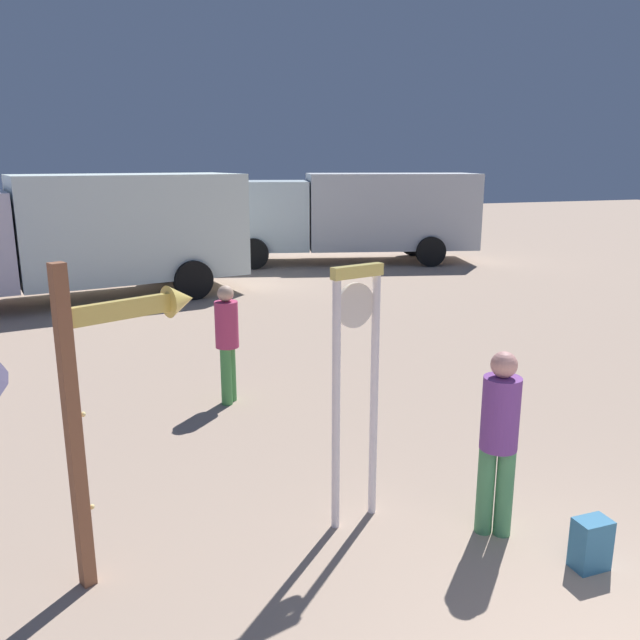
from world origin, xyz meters
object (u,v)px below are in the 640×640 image
object	(u,v)px
standing_clock	(356,370)
person_distant	(227,338)
box_truck_far	(363,213)
arrow_sign	(116,372)
backpack	(590,544)
box_truck_near	(96,230)
person_near_clock	(499,435)

from	to	relation	value
standing_clock	person_distant	size ratio (longest dim) A/B	1.45
standing_clock	box_truck_far	size ratio (longest dim) A/B	0.30
person_distant	standing_clock	bearing A→B (deg)	-81.94
standing_clock	arrow_sign	xyz separation A→B (m)	(-1.92, -0.02, 0.21)
standing_clock	backpack	world-z (taller)	standing_clock
arrow_sign	person_distant	bearing A→B (deg)	65.37
backpack	box_truck_near	world-z (taller)	box_truck_near
person_distant	box_truck_near	world-z (taller)	box_truck_near
person_near_clock	box_truck_far	world-z (taller)	box_truck_far
arrow_sign	person_near_clock	size ratio (longest dim) A/B	1.51
person_distant	box_truck_far	xyz separation A→B (m)	(6.54, 10.67, 0.66)
arrow_sign	box_truck_far	size ratio (longest dim) A/B	0.32
backpack	box_truck_near	xyz separation A→B (m)	(-3.33, 12.06, 1.37)
box_truck_near	backpack	bearing A→B (deg)	-74.55
arrow_sign	person_distant	xyz separation A→B (m)	(1.47, 3.20, -0.72)
backpack	person_distant	xyz separation A→B (m)	(-1.92, 4.46, 0.68)
arrow_sign	box_truck_far	world-z (taller)	box_truck_far
person_distant	arrow_sign	bearing A→B (deg)	-114.63
standing_clock	backpack	size ratio (longest dim) A/B	5.49
standing_clock	arrow_sign	size ratio (longest dim) A/B	0.93
person_distant	box_truck_far	world-z (taller)	box_truck_far
person_distant	box_truck_near	bearing A→B (deg)	100.54
person_near_clock	box_truck_far	xyz separation A→B (m)	(5.05, 14.47, 0.63)
arrow_sign	box_truck_near	xyz separation A→B (m)	(0.06, 10.80, -0.03)
person_near_clock	person_distant	xyz separation A→B (m)	(-1.49, 3.79, -0.03)
person_near_clock	box_truck_near	world-z (taller)	box_truck_near
arrow_sign	backpack	world-z (taller)	arrow_sign
standing_clock	box_truck_near	world-z (taller)	box_truck_near
arrow_sign	person_near_clock	world-z (taller)	arrow_sign
arrow_sign	box_truck_far	distance (m)	16.02
backpack	box_truck_near	size ratio (longest dim) A/B	0.06
backpack	person_distant	distance (m)	4.90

